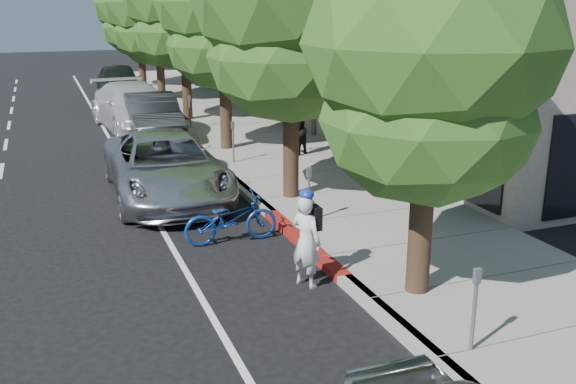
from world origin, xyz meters
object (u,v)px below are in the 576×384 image
street_tree_2 (223,5)px  white_pickup (134,107)px  dark_sedan (152,117)px  pedestrian (297,129)px  bicycle (231,219)px  street_tree_4 (157,5)px  cyclist (306,241)px  street_tree_5 (138,5)px  street_tree_0 (432,51)px  silver_suv (165,167)px  dark_suv_far (119,82)px  street_tree_1 (291,2)px

street_tree_2 → white_pickup: bearing=114.2°
dark_sedan → pedestrian: (3.83, -4.73, 0.16)m
street_tree_2 → bicycle: bearing=-105.2°
street_tree_2 → pedestrian: bearing=-44.0°
dark_sedan → white_pickup: size_ratio=0.81×
street_tree_4 → cyclist: (-1.60, -22.84, -3.92)m
street_tree_4 → cyclist: 23.23m
street_tree_2 → cyclist: bearing=-98.4°
bicycle → white_pickup: size_ratio=0.32×
street_tree_4 → bicycle: (-2.25, -20.27, -4.25)m
street_tree_5 → pedestrian: (1.84, -19.78, -3.73)m
cyclist → pedestrian: 9.69m
street_tree_2 → street_tree_4: 12.00m
street_tree_0 → pedestrian: (1.84, 10.22, -3.22)m
street_tree_2 → silver_suv: street_tree_2 is taller
bicycle → pedestrian: size_ratio=1.19×
street_tree_2 → cyclist: (-1.60, -10.84, -3.96)m
street_tree_5 → silver_suv: 23.02m
white_pickup → cyclist: bearing=-93.8°
dark_suv_far → pedestrian: pedestrian is taller
street_tree_0 → white_pickup: 17.63m
cyclist → dark_sedan: size_ratio=0.34×
pedestrian → street_tree_2: bearing=-75.2°
street_tree_2 → dark_sedan: street_tree_2 is taller
street_tree_4 → dark_sedan: 10.07m
street_tree_0 → cyclist: size_ratio=4.00×
street_tree_5 → cyclist: (-1.60, -28.84, -3.87)m
bicycle → street_tree_0: bearing=-148.0°
street_tree_1 → dark_sedan: bearing=102.5°
bicycle → white_pickup: bearing=1.2°
street_tree_0 → dark_suv_far: (-1.88, 25.82, -3.30)m
bicycle → white_pickup: (-0.06, 13.44, 0.38)m
cyclist → street_tree_4: bearing=-32.7°
street_tree_4 → pedestrian: size_ratio=4.68×
bicycle → silver_suv: (-0.66, 3.77, 0.30)m
cyclist → dark_sedan: bearing=-27.1°
dark_suv_far → street_tree_5: bearing=68.1°
street_tree_5 → bicycle: street_tree_5 is taller
street_tree_1 → silver_suv: size_ratio=1.34×
silver_suv → pedestrian: size_ratio=3.53×
street_tree_5 → bicycle: 26.70m
street_tree_1 → silver_suv: bearing=152.7°
cyclist → silver_suv: (-1.31, 6.34, -0.03)m
bicycle → dark_suv_far: (0.37, 22.10, 0.38)m
street_tree_0 → street_tree_1: size_ratio=0.85×
street_tree_2 → street_tree_4: (0.00, 12.00, -0.04)m
street_tree_1 → silver_suv: 5.25m
street_tree_4 → cyclist: size_ratio=4.63×
street_tree_4 → street_tree_5: 6.00m
bicycle → cyclist: bearing=-164.8°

